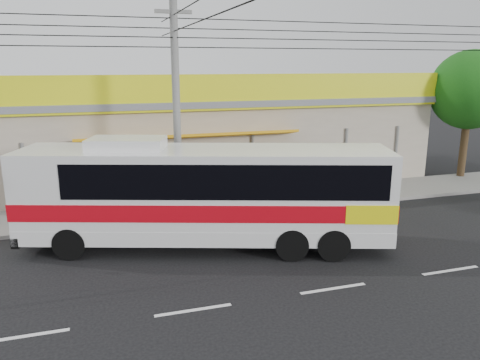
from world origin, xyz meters
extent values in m
plane|color=black|center=(0.00, 0.00, 0.00)|extent=(120.00, 120.00, 0.00)
cube|color=gray|center=(0.00, 6.00, 0.07)|extent=(30.00, 3.20, 0.15)
cube|color=#A09481|center=(0.00, 11.60, 2.10)|extent=(22.00, 8.00, 4.20)
cube|color=#5B5E63|center=(0.00, 11.60, 4.35)|extent=(22.60, 8.60, 0.30)
cube|color=yellow|center=(0.00, 7.48, 4.90)|extent=(22.00, 0.24, 1.60)
cube|color=#CB3A0B|center=(-2.00, 7.45, 4.90)|extent=(9.00, 0.10, 1.20)
cube|color=#116523|center=(6.50, 7.45, 4.90)|extent=(2.40, 0.10, 1.10)
cube|color=navy|center=(9.20, 7.45, 4.90)|extent=(2.20, 0.10, 1.10)
cube|color=#CB3A0B|center=(-9.00, 7.45, 4.90)|extent=(3.00, 0.10, 1.10)
cube|color=orange|center=(-2.00, 7.30, 3.00)|extent=(10.00, 1.20, 0.37)
cube|color=silver|center=(-2.69, 1.65, 1.94)|extent=(12.43, 6.21, 2.96)
cube|color=#B80713|center=(-2.69, 1.65, 1.58)|extent=(12.48, 6.26, 0.56)
cube|color=yellow|center=(2.35, 0.01, 1.58)|extent=(2.36, 2.99, 0.61)
cube|color=black|center=(-2.01, 1.43, 2.60)|extent=(10.50, 5.62, 1.12)
cube|color=black|center=(-8.44, 3.52, 2.40)|extent=(0.85, 2.18, 1.53)
cube|color=silver|center=(-5.12, 2.44, 3.60)|extent=(2.77, 2.11, 0.37)
cylinder|color=black|center=(-7.12, 1.88, 0.53)|extent=(1.11, 0.64, 1.06)
cylinder|color=black|center=(-6.41, 4.07, 0.53)|extent=(1.11, 0.64, 1.06)
cylinder|color=black|center=(0.93, -0.74, 0.53)|extent=(1.11, 0.64, 1.06)
cylinder|color=black|center=(1.64, 1.45, 0.53)|extent=(1.11, 0.64, 1.06)
cylinder|color=#5F5E5C|center=(-3.14, 4.20, 4.41)|extent=(0.29, 0.29, 8.82)
cube|color=#5F5E5C|center=(-3.14, 4.20, 7.94)|extent=(1.32, 0.13, 0.13)
cylinder|color=#362615|center=(13.00, 7.15, 1.75)|extent=(0.39, 0.39, 3.51)
sphere|color=#10490F|center=(13.00, 7.15, 4.82)|extent=(4.16, 4.16, 4.16)
camera|label=1|loc=(-6.07, -13.19, 6.15)|focal=35.00mm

